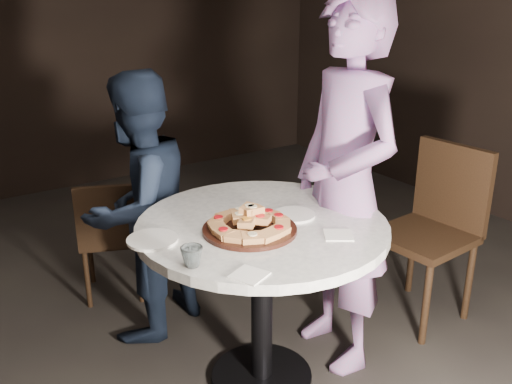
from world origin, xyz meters
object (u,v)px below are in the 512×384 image
(table, at_px, (262,254))
(chair_far, at_px, (111,232))
(focaccia_pile, at_px, (250,221))
(diner_navy, at_px, (139,209))
(water_glass, at_px, (192,257))
(chair_right, at_px, (435,220))
(serving_board, at_px, (250,230))
(diner_teal, at_px, (345,188))

(table, bearing_deg, chair_far, 105.28)
(focaccia_pile, bearing_deg, diner_navy, 103.08)
(table, relative_size, water_glass, 14.45)
(water_glass, xyz_separation_m, chair_right, (1.66, 0.18, -0.31))
(serving_board, bearing_deg, diner_teal, 2.94)
(table, xyz_separation_m, chair_right, (1.20, -0.02, -0.11))
(water_glass, relative_size, chair_far, 0.11)
(serving_board, xyz_separation_m, diner_navy, (-0.18, 0.80, -0.13))
(diner_navy, bearing_deg, chair_far, -110.20)
(table, height_order, water_glass, water_glass)
(diner_teal, bearing_deg, chair_far, -138.42)
(water_glass, height_order, diner_navy, diner_navy)
(focaccia_pile, bearing_deg, diner_teal, 2.76)
(diner_teal, bearing_deg, table, -85.01)
(focaccia_pile, xyz_separation_m, diner_teal, (0.57, 0.03, 0.03))
(chair_far, height_order, chair_right, chair_right)
(water_glass, height_order, chair_right, chair_right)
(serving_board, height_order, diner_teal, diner_teal)
(chair_right, height_order, diner_navy, diner_navy)
(serving_board, distance_m, chair_right, 1.33)
(chair_right, xyz_separation_m, diner_teal, (-0.73, -0.01, 0.35))
(table, relative_size, diner_teal, 0.67)
(diner_navy, relative_size, diner_teal, 0.79)
(focaccia_pile, xyz_separation_m, water_glass, (-0.36, -0.15, -0.01))
(water_glass, bearing_deg, table, 23.43)
(serving_board, distance_m, focaccia_pile, 0.04)
(diner_teal, bearing_deg, water_glass, -71.42)
(table, relative_size, focaccia_pile, 3.44)
(table, height_order, diner_teal, diner_teal)
(serving_board, height_order, diner_navy, diner_navy)
(focaccia_pile, height_order, chair_right, chair_right)
(focaccia_pile, bearing_deg, chair_right, 1.56)
(diner_navy, bearing_deg, water_glass, 54.99)
(water_glass, height_order, diner_teal, diner_teal)
(water_glass, relative_size, diner_navy, 0.06)
(serving_board, xyz_separation_m, chair_far, (-0.21, 1.21, -0.41))
(focaccia_pile, bearing_deg, chair_far, 100.12)
(focaccia_pile, distance_m, chair_right, 1.34)
(table, relative_size, chair_far, 1.60)
(table, height_order, diner_navy, diner_navy)
(chair_right, distance_m, diner_navy, 1.68)
(serving_board, distance_m, chair_far, 1.30)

